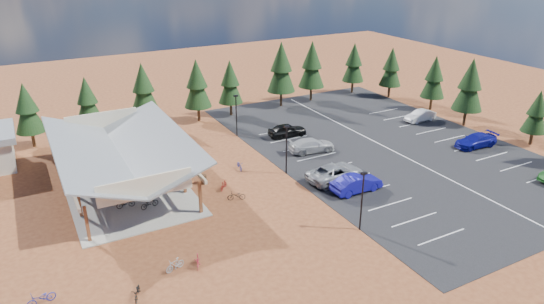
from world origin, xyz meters
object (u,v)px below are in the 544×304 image
object	(u,v)px
bike_14	(240,165)
bike_8	(137,292)
bike_pavilion	(120,149)
bike_0	(125,203)
lamp_post_0	(362,197)
car_7	(476,141)
lamp_post_2	(236,113)
bike_13	(175,265)
bike_16	(236,196)
bike_15	(224,185)
car_9	(420,116)
bike_10	(41,298)
lamp_post_1	(286,146)
car_4	(287,130)
bike_6	(139,176)
bike_2	(97,171)
car_3	(312,145)
car_1	(357,183)
trash_bin_1	(204,179)
bike_7	(133,160)
bike_5	(159,187)
bike_1	(123,195)
bike_3	(102,164)
bike_4	(149,203)
car_2	(335,173)
bike_11	(198,261)

from	to	relation	value
bike_14	bike_8	bearing A→B (deg)	-124.25
bike_pavilion	bike_0	world-z (taller)	bike_pavilion
lamp_post_0	car_7	distance (m)	24.03
lamp_post_2	bike_0	world-z (taller)	lamp_post_2
bike_13	bike_16	world-z (taller)	bike_13
bike_15	bike_14	bearing A→B (deg)	-89.27
bike_14	car_9	bearing A→B (deg)	14.29
bike_8	bike_10	xyz separation A→B (m)	(-5.57, 2.26, 0.05)
lamp_post_1	car_4	distance (m)	10.62
bike_6	bike_pavilion	bearing A→B (deg)	82.87
bike_8	bike_14	size ratio (longest dim) A/B	0.98
lamp_post_1	bike_16	bearing A→B (deg)	-158.16
bike_2	car_3	xyz separation A→B (m)	(22.22, -4.88, 0.22)
car_1	car_9	world-z (taller)	car_1
bike_6	bike_10	size ratio (longest dim) A/B	1.02
lamp_post_2	bike_14	bearing A→B (deg)	-112.82
bike_14	bike_0	bearing A→B (deg)	-158.20
bike_15	car_1	distance (m)	12.48
trash_bin_1	car_4	xyz separation A→B (m)	(13.45, 7.14, 0.38)
lamp_post_2	bike_7	xyz separation A→B (m)	(-13.15, -2.50, -2.42)
lamp_post_0	bike_16	bearing A→B (deg)	125.93
bike_2	bike_5	xyz separation A→B (m)	(4.39, -6.37, 0.04)
bike_1	bike_2	size ratio (longest dim) A/B	0.83
bike_0	bike_3	world-z (taller)	bike_3
bike_15	car_3	distance (m)	12.82
bike_13	car_1	world-z (taller)	car_1
bike_4	bike_16	bearing A→B (deg)	-119.56
car_1	car_3	bearing A→B (deg)	-8.91
bike_0	bike_6	size ratio (longest dim) A/B	0.86
bike_15	car_1	bearing A→B (deg)	-166.14
bike_5	car_3	world-z (taller)	car_3
bike_0	bike_10	world-z (taller)	bike_10
lamp_post_1	bike_13	bearing A→B (deg)	-145.84
car_7	bike_5	bearing A→B (deg)	-95.79
bike_7	bike_15	xyz separation A→B (m)	(6.21, -9.70, -0.11)
bike_5	car_9	world-z (taller)	car_9
car_3	car_4	xyz separation A→B (m)	(-0.04, 5.42, 0.03)
bike_6	car_9	bearing A→B (deg)	-103.81
car_2	bike_7	bearing A→B (deg)	46.56
bike_14	lamp_post_2	bearing A→B (deg)	76.56
car_4	bike_8	bearing A→B (deg)	136.54
bike_0	bike_10	size ratio (longest dim) A/B	0.87
bike_6	lamp_post_2	bearing A→B (deg)	-77.67
bike_pavilion	bike_13	world-z (taller)	bike_pavilion
bike_3	bike_15	world-z (taller)	bike_3
car_3	car_4	distance (m)	5.42
lamp_post_2	bike_1	distance (m)	18.86
bike_11	car_4	size ratio (longest dim) A/B	0.33
bike_5	car_3	bearing A→B (deg)	-85.76
bike_2	car_4	bearing A→B (deg)	-89.28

